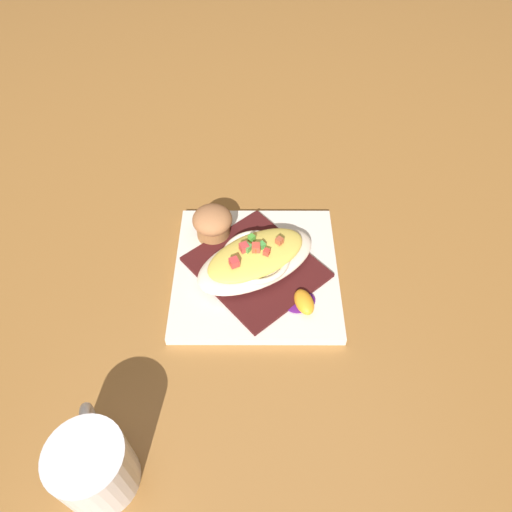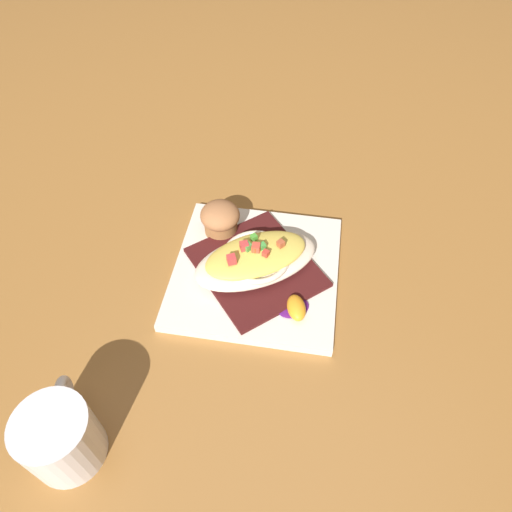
{
  "view_description": "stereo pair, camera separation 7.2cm",
  "coord_description": "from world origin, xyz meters",
  "px_view_note": "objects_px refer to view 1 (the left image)",
  "views": [
    {
      "loc": [
        -0.01,
        0.46,
        0.6
      ],
      "look_at": [
        0.0,
        0.0,
        0.04
      ],
      "focal_mm": 33.27,
      "sensor_mm": 36.0,
      "label": 1
    },
    {
      "loc": [
        -0.08,
        0.45,
        0.6
      ],
      "look_at": [
        0.0,
        0.0,
        0.04
      ],
      "focal_mm": 33.27,
      "sensor_mm": 36.0,
      "label": 2
    }
  ],
  "objects_px": {
    "square_plate": "(256,271)",
    "gratin_dish": "(256,258)",
    "orange_garnish": "(303,302)",
    "muffin": "(213,223)",
    "coffee_mug": "(95,467)"
  },
  "relations": [
    {
      "from": "orange_garnish",
      "to": "gratin_dish",
      "type": "bearing_deg",
      "value": -43.99
    },
    {
      "from": "gratin_dish",
      "to": "muffin",
      "type": "bearing_deg",
      "value": -44.01
    },
    {
      "from": "square_plate",
      "to": "gratin_dish",
      "type": "distance_m",
      "value": 0.03
    },
    {
      "from": "square_plate",
      "to": "coffee_mug",
      "type": "distance_m",
      "value": 0.35
    },
    {
      "from": "coffee_mug",
      "to": "gratin_dish",
      "type": "bearing_deg",
      "value": -119.52
    },
    {
      "from": "orange_garnish",
      "to": "square_plate",
      "type": "bearing_deg",
      "value": -44.03
    },
    {
      "from": "square_plate",
      "to": "orange_garnish",
      "type": "relative_size",
      "value": 4.28
    },
    {
      "from": "muffin",
      "to": "gratin_dish",
      "type": "bearing_deg",
      "value": 135.99
    },
    {
      "from": "muffin",
      "to": "coffee_mug",
      "type": "height_order",
      "value": "coffee_mug"
    },
    {
      "from": "square_plate",
      "to": "gratin_dish",
      "type": "bearing_deg",
      "value": 22.27
    },
    {
      "from": "gratin_dish",
      "to": "orange_garnish",
      "type": "relative_size",
      "value": 3.68
    },
    {
      "from": "gratin_dish",
      "to": "orange_garnish",
      "type": "xyz_separation_m",
      "value": [
        -0.07,
        0.07,
        -0.02
      ]
    },
    {
      "from": "gratin_dish",
      "to": "coffee_mug",
      "type": "distance_m",
      "value": 0.35
    },
    {
      "from": "orange_garnish",
      "to": "coffee_mug",
      "type": "height_order",
      "value": "coffee_mug"
    },
    {
      "from": "gratin_dish",
      "to": "muffin",
      "type": "xyz_separation_m",
      "value": [
        0.07,
        -0.07,
        0.0
      ]
    }
  ]
}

